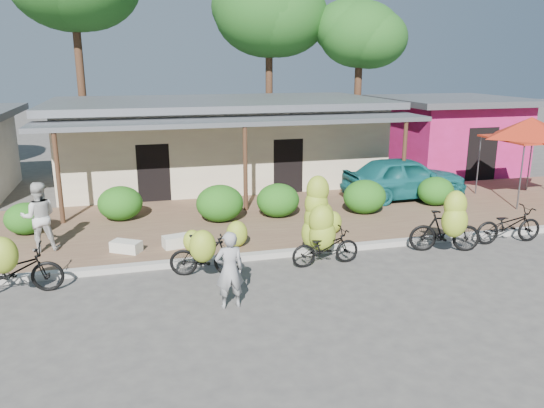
{
  "coord_description": "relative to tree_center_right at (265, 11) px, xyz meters",
  "views": [
    {
      "loc": [
        -3.46,
        -10.18,
        4.78
      ],
      "look_at": [
        -0.02,
        2.71,
        1.2
      ],
      "focal_mm": 35.0,
      "sensor_mm": 36.0,
      "label": 1
    }
  ],
  "objects": [
    {
      "name": "ground",
      "position": [
        -3.31,
        -16.61,
        -7.23
      ],
      "size": [
        100.0,
        100.0,
        0.0
      ],
      "primitive_type": "plane",
      "color": "#454240",
      "rests_on": "ground"
    },
    {
      "name": "tree_center_right",
      "position": [
        0.0,
        0.0,
        0.0
      ],
      "size": [
        5.5,
        5.41,
        9.29
      ],
      "color": "#442A1B",
      "rests_on": "ground"
    },
    {
      "name": "loose_banana_b",
      "position": [
        -4.28,
        -13.92,
        -6.76
      ],
      "size": [
        0.56,
        0.47,
        0.7
      ],
      "primitive_type": "ellipsoid",
      "color": "#A6BD2F",
      "rests_on": "sidewalk"
    },
    {
      "name": "bike_right",
      "position": [
        0.87,
        -15.53,
        -6.47
      ],
      "size": [
        1.91,
        1.4,
        1.77
      ],
      "rotation": [
        0.0,
        0.0,
        1.3
      ],
      "color": "black",
      "rests_on": "ground"
    },
    {
      "name": "hedge_0",
      "position": [
        -9.77,
        -11.35,
        -6.66
      ],
      "size": [
        1.14,
        1.03,
        0.89
      ],
      "primitive_type": "ellipsoid",
      "color": "#235D15",
      "rests_on": "sidewalk"
    },
    {
      "name": "hedge_1",
      "position": [
        -7.23,
        -10.62,
        -6.59
      ],
      "size": [
        1.33,
        1.2,
        1.04
      ],
      "primitive_type": "ellipsoid",
      "color": "#235D15",
      "rests_on": "sidewalk"
    },
    {
      "name": "bike_far_left",
      "position": [
        -9.36,
        -15.4,
        -6.62
      ],
      "size": [
        2.02,
        1.28,
        1.49
      ],
      "rotation": [
        0.0,
        0.0,
        1.55
      ],
      "color": "black",
      "rests_on": "ground"
    },
    {
      "name": "loose_banana_a",
      "position": [
        -5.45,
        -14.02,
        -6.82
      ],
      "size": [
        0.47,
        0.4,
        0.58
      ],
      "primitive_type": "ellipsoid",
      "color": "#A6BD2F",
      "rests_on": "sidewalk"
    },
    {
      "name": "bike_left",
      "position": [
        -5.33,
        -15.49,
        -6.63
      ],
      "size": [
        1.72,
        1.28,
        1.31
      ],
      "rotation": [
        0.0,
        0.0,
        1.36
      ],
      "color": "black",
      "rests_on": "ground"
    },
    {
      "name": "teal_van",
      "position": [
        2.41,
        -10.41,
        -6.36
      ],
      "size": [
        4.42,
        1.9,
        1.49
      ],
      "primitive_type": "imported",
      "rotation": [
        0.0,
        0.0,
        1.6
      ],
      "color": "#166165",
      "rests_on": "sidewalk"
    },
    {
      "name": "sack_near",
      "position": [
        -5.73,
        -13.52,
        -6.96
      ],
      "size": [
        0.92,
        0.57,
        0.3
      ],
      "primitive_type": "cube",
      "rotation": [
        0.0,
        0.0,
        0.22
      ],
      "color": "silver",
      "rests_on": "sidewalk"
    },
    {
      "name": "shop_pink",
      "position": [
        7.19,
        -5.62,
        -5.56
      ],
      "size": [
        6.0,
        6.0,
        3.25
      ],
      "color": "#BE1D6B",
      "rests_on": "ground"
    },
    {
      "name": "sack_far",
      "position": [
        -7.08,
        -13.58,
        -6.97
      ],
      "size": [
        0.84,
        0.72,
        0.28
      ],
      "primitive_type": "cube",
      "rotation": [
        0.0,
        0.0,
        -0.56
      ],
      "color": "silver",
      "rests_on": "sidewalk"
    },
    {
      "name": "bike_far_right",
      "position": [
        2.97,
        -15.19,
        -6.72
      ],
      "size": [
        1.95,
        0.76,
        1.01
      ],
      "rotation": [
        0.0,
        0.0,
        1.52
      ],
      "color": "black",
      "rests_on": "ground"
    },
    {
      "name": "red_canopy",
      "position": [
        6.39,
        -11.62,
        -4.62
      ],
      "size": [
        3.5,
        3.5,
        2.86
      ],
      "color": "#59595E",
      "rests_on": "sidewalk"
    },
    {
      "name": "hedge_4",
      "position": [
        0.26,
        -11.83,
        -6.57
      ],
      "size": [
        1.37,
        1.23,
        1.07
      ],
      "primitive_type": "ellipsoid",
      "color": "#235D15",
      "rests_on": "sidewalk"
    },
    {
      "name": "hedge_3",
      "position": [
        -2.5,
        -11.51,
        -6.59
      ],
      "size": [
        1.33,
        1.2,
        1.04
      ],
      "primitive_type": "ellipsoid",
      "color": "#235D15",
      "rests_on": "sidewalk"
    },
    {
      "name": "shop_main",
      "position": [
        -3.31,
        -5.68,
        -5.5
      ],
      "size": [
        13.0,
        8.5,
        3.35
      ],
      "color": "beige",
      "rests_on": "ground"
    },
    {
      "name": "bystander",
      "position": [
        -9.15,
        -12.91,
        -6.22
      ],
      "size": [
        0.93,
        0.76,
        1.78
      ],
      "primitive_type": "imported",
      "rotation": [
        0.0,
        0.0,
        3.24
      ],
      "color": "silver",
      "rests_on": "sidewalk"
    },
    {
      "name": "loose_banana_c",
      "position": [
        -1.48,
        -13.53,
        -6.78
      ],
      "size": [
        0.52,
        0.44,
        0.64
      ],
      "primitive_type": "ellipsoid",
      "color": "#A6BD2F",
      "rests_on": "sidewalk"
    },
    {
      "name": "vendor",
      "position": [
        -5.06,
        -17.11,
        -6.43
      ],
      "size": [
        0.6,
        0.42,
        1.6
      ],
      "primitive_type": "imported",
      "rotation": [
        0.0,
        0.0,
        3.2
      ],
      "color": "gray",
      "rests_on": "ground"
    },
    {
      "name": "curb",
      "position": [
        -3.31,
        -14.61,
        -7.15
      ],
      "size": [
        60.0,
        0.25,
        0.15
      ],
      "primitive_type": "cube",
      "color": "#A8A399",
      "rests_on": "ground"
    },
    {
      "name": "tree_near_right",
      "position": [
        4.0,
        -2.0,
        -1.08
      ],
      "size": [
        4.15,
        3.95,
        7.71
      ],
      "color": "#442A1B",
      "rests_on": "ground"
    },
    {
      "name": "sidewalk",
      "position": [
        -3.31,
        -11.61,
        -7.17
      ],
      "size": [
        60.0,
        6.0,
        0.12
      ],
      "primitive_type": "cube",
      "color": "brown",
      "rests_on": "ground"
    },
    {
      "name": "bike_center",
      "position": [
        -2.42,
        -15.15,
        -6.4
      ],
      "size": [
        1.75,
        1.22,
        2.11
      ],
      "rotation": [
        0.0,
        0.0,
        1.63
      ],
      "color": "black",
      "rests_on": "ground"
    },
    {
      "name": "hedge_5",
      "position": [
        2.99,
        -11.53,
        -6.63
      ],
      "size": [
        1.22,
        1.1,
        0.95
      ],
      "primitive_type": "ellipsoid",
      "color": "#235D15",
      "rests_on": "sidewalk"
    },
    {
      "name": "hedge_2",
      "position": [
        -4.32,
        -11.53,
        -6.55
      ],
      "size": [
        1.42,
        1.28,
        1.11
      ],
      "primitive_type": "ellipsoid",
      "color": "#235D15",
      "rests_on": "sidewalk"
    }
  ]
}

